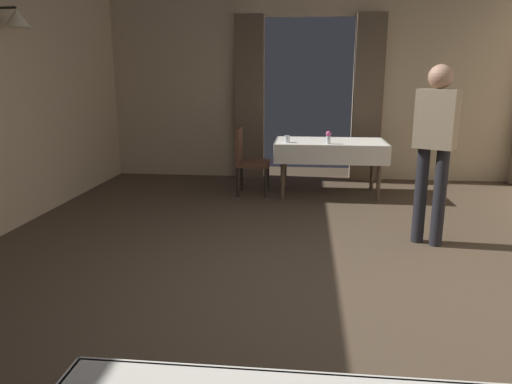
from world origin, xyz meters
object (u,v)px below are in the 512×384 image
at_px(dining_table_mid, 330,147).
at_px(flower_vase_mid, 328,137).
at_px(person_waiter_by_doorway, 435,141).
at_px(chair_mid_left, 247,158).
at_px(glass_mid_b, 287,139).

distance_m(dining_table_mid, flower_vase_mid, 0.35).
relative_size(dining_table_mid, flower_vase_mid, 8.98).
bearing_deg(person_waiter_by_doorway, chair_mid_left, 137.50).
relative_size(dining_table_mid, person_waiter_by_doorway, 0.87).
bearing_deg(glass_mid_b, dining_table_mid, 20.43).
height_order(dining_table_mid, chair_mid_left, chair_mid_left).
distance_m(glass_mid_b, person_waiter_by_doorway, 2.28).
distance_m(chair_mid_left, person_waiter_by_doorway, 2.78).
relative_size(chair_mid_left, person_waiter_by_doorway, 0.54).
bearing_deg(glass_mid_b, flower_vase_mid, -7.91).
xyz_separation_m(dining_table_mid, chair_mid_left, (-1.14, -0.11, -0.14)).
xyz_separation_m(dining_table_mid, person_waiter_by_doorway, (0.88, -1.95, 0.36)).
distance_m(dining_table_mid, person_waiter_by_doorway, 2.17).
height_order(dining_table_mid, flower_vase_mid, flower_vase_mid).
xyz_separation_m(chair_mid_left, flower_vase_mid, (1.09, -0.19, 0.33)).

